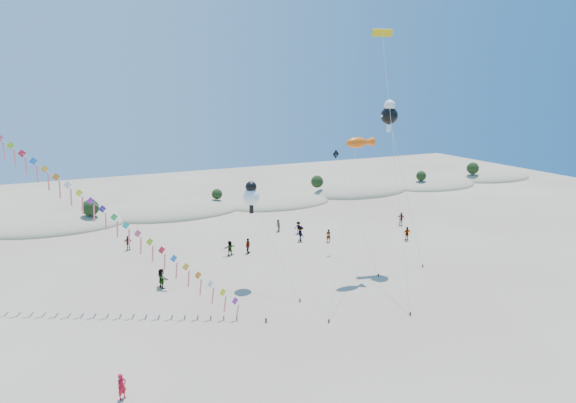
{
  "coord_description": "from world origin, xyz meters",
  "views": [
    {
      "loc": [
        -14.08,
        -23.85,
        18.25
      ],
      "look_at": [
        3.4,
        14.0,
        8.21
      ],
      "focal_mm": 30.0,
      "sensor_mm": 36.0,
      "label": 1
    }
  ],
  "objects": [
    {
      "name": "fish_kite",
      "position": [
        11.42,
        15.0,
        12.96
      ],
      "size": [
        9.52,
        9.24,
        13.51
      ],
      "color": "#3F2D1E",
      "rests_on": "ground"
    },
    {
      "name": "dark_kite",
      "position": [
        13.12,
        19.95,
        7.9
      ],
      "size": [
        1.36,
        10.32,
        11.31
      ],
      "color": "#3F2D1E",
      "rests_on": "ground"
    },
    {
      "name": "parafoil_kite",
      "position": [
        16.48,
        19.13,
        22.98
      ],
      "size": [
        7.74,
        15.38,
        23.98
      ],
      "color": "#3F2D1E",
      "rests_on": "ground"
    },
    {
      "name": "cartoon_kite_low",
      "position": [
        1.0,
        16.94,
        8.45
      ],
      "size": [
        2.83,
        7.13,
        9.72
      ],
      "color": "#3F2D1E",
      "rests_on": "ground"
    },
    {
      "name": "flyer_foreground",
      "position": [
        -12.49,
        3.22,
        0.82
      ],
      "size": [
        0.72,
        0.65,
        1.64
      ],
      "primitive_type": "imported",
      "rotation": [
        0.0,
        0.0,
        0.57
      ],
      "color": "red",
      "rests_on": "ground"
    },
    {
      "name": "dune_ridge",
      "position": [
        1.06,
        45.14,
        0.11
      ],
      "size": [
        145.3,
        11.49,
        5.57
      ],
      "color": "gray",
      "rests_on": "ground"
    },
    {
      "name": "cartoon_kite_high",
      "position": [
        15.76,
        16.42,
        15.51
      ],
      "size": [
        3.45,
        4.62,
        16.91
      ],
      "color": "#3F2D1E",
      "rests_on": "ground"
    },
    {
      "name": "ground",
      "position": [
        0.0,
        0.0,
        0.0
      ],
      "size": [
        160.0,
        160.0,
        0.0
      ],
      "primitive_type": "plane",
      "color": "gray",
      "rests_on": "ground"
    },
    {
      "name": "beachgoers",
      "position": [
        6.3,
        24.74,
        0.86
      ],
      "size": [
        35.6,
        13.58,
        1.87
      ],
      "color": "slate",
      "rests_on": "ground"
    },
    {
      "name": "kite_train",
      "position": [
        -13.03,
        18.27,
        9.17
      ],
      "size": [
        22.8,
        18.4,
        18.12
      ],
      "color": "#3F2D1E",
      "rests_on": "ground"
    }
  ]
}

